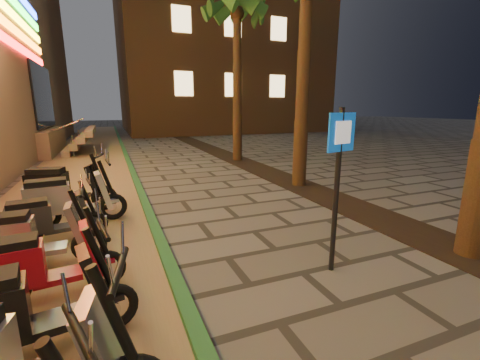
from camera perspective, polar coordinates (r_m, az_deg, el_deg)
name	(u,v)px	position (r m, az deg, el deg)	size (l,w,h in m)	color
parking_strip	(78,182)	(11.29, -26.88, -0.27)	(3.40, 60.00, 0.01)	#8C7251
green_curb	(134,176)	(11.25, -18.29, 0.68)	(0.18, 60.00, 0.10)	#235F30
planting_strip	(343,203)	(8.24, 17.84, -3.91)	(1.20, 40.00, 0.02)	black
apartment_block	(213,0)	(36.12, -4.80, 29.27)	(18.00, 16.06, 25.00)	brown
palm_d	(237,13)	(14.46, -0.51, 27.49)	(2.97, 3.02, 7.16)	#472D19
pedestrian_sign	(339,169)	(4.52, 17.11, 1.91)	(0.50, 0.14, 2.30)	black
scooter_6	(17,311)	(3.70, -34.87, -18.61)	(1.69, 0.72, 1.19)	black
scooter_7	(36,266)	(4.58, -32.48, -12.70)	(1.59, 0.62, 1.12)	black
scooter_8	(27,239)	(5.48, -33.64, -8.65)	(1.62, 0.57, 1.15)	black
scooter_9	(46,219)	(6.30, -31.20, -6.02)	(1.53, 0.64, 1.07)	black
scooter_10	(65,200)	(7.07, -28.70, -3.08)	(1.81, 0.68, 1.27)	black
scooter_11	(62,187)	(8.13, -29.14, -1.12)	(1.85, 0.90, 1.31)	black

